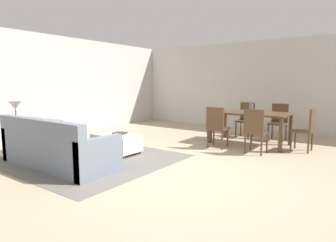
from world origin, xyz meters
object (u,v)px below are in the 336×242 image
at_px(book_on_ottoman, 120,133).
at_px(ottoman_table, 116,142).
at_px(dining_table, 250,116).
at_px(table_lamp, 15,106).
at_px(dining_chair_near_left, 217,125).
at_px(dining_chair_head_east, 307,127).
at_px(dining_chair_near_right, 255,129).
at_px(side_table, 17,132).
at_px(dining_chair_far_right, 279,120).
at_px(vase_centerpiece, 251,108).
at_px(dining_chair_far_left, 246,118).
at_px(couch, 56,149).

bearing_deg(book_on_ottoman, ottoman_table, -122.66).
height_order(dining_table, book_on_ottoman, dining_table).
relative_size(table_lamp, book_on_ottoman, 2.02).
xyz_separation_m(ottoman_table, dining_chair_near_left, (1.46, 1.62, 0.29)).
bearing_deg(dining_chair_head_east, ottoman_table, -141.91).
bearing_deg(dining_chair_near_right, ottoman_table, -145.23).
relative_size(table_lamp, dining_table, 0.30).
bearing_deg(side_table, table_lamp, -14.04).
height_order(dining_chair_head_east, book_on_ottoman, dining_chair_head_east).
height_order(dining_chair_far_right, vase_centerpiece, vase_centerpiece).
bearing_deg(dining_chair_far_left, dining_chair_near_right, -63.76).
distance_m(side_table, book_on_ottoman, 2.09).
bearing_deg(dining_table, side_table, -133.59).
relative_size(dining_table, dining_chair_near_left, 1.91).
distance_m(dining_chair_near_right, vase_centerpiece, 1.01).
bearing_deg(couch, ottoman_table, 81.89).
distance_m(ottoman_table, dining_chair_near_left, 2.20).
relative_size(table_lamp, dining_chair_far_right, 0.57).
bearing_deg(table_lamp, dining_chair_head_east, 37.62).
relative_size(dining_chair_head_east, vase_centerpiece, 4.56).
bearing_deg(vase_centerpiece, dining_chair_near_left, -117.98).
bearing_deg(couch, dining_chair_head_east, 48.32).
bearing_deg(dining_chair_near_right, dining_chair_far_right, 90.12).
xyz_separation_m(dining_chair_far_left, dining_chair_far_right, (0.84, 0.03, 0.00)).
bearing_deg(book_on_ottoman, vase_centerpiece, 52.09).
bearing_deg(vase_centerpiece, dining_chair_far_left, 116.89).
bearing_deg(dining_chair_near_left, dining_chair_far_left, 89.17).
height_order(table_lamp, book_on_ottoman, table_lamp).
bearing_deg(couch, dining_chair_near_left, 60.33).
bearing_deg(dining_chair_far_right, couch, -118.46).
height_order(dining_chair_near_right, vase_centerpiece, vase_centerpiece).
height_order(ottoman_table, book_on_ottoman, book_on_ottoman).
relative_size(dining_chair_far_left, dining_chair_head_east, 1.00).
distance_m(dining_chair_near_left, vase_centerpiece, 1.03).
bearing_deg(dining_table, ottoman_table, -127.34).
bearing_deg(ottoman_table, couch, -98.11).
relative_size(vase_centerpiece, book_on_ottoman, 0.78).
xyz_separation_m(couch, dining_chair_near_right, (2.51, 2.88, 0.22)).
xyz_separation_m(ottoman_table, table_lamp, (-1.62, -1.20, 0.74)).
bearing_deg(dining_chair_far_right, book_on_ottoman, -124.76).
distance_m(ottoman_table, dining_chair_near_right, 2.85).
height_order(dining_table, vase_centerpiece, vase_centerpiece).
bearing_deg(dining_chair_near_right, book_on_ottoman, -145.86).
distance_m(table_lamp, dining_table, 5.10).
bearing_deg(side_table, ottoman_table, 36.70).
relative_size(dining_table, dining_chair_far_right, 1.91).
distance_m(ottoman_table, dining_chair_head_east, 3.99).
xyz_separation_m(side_table, dining_chair_near_right, (3.94, 2.82, 0.08)).
bearing_deg(dining_table, vase_centerpiece, -37.63).
bearing_deg(ottoman_table, dining_chair_far_right, 55.28).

